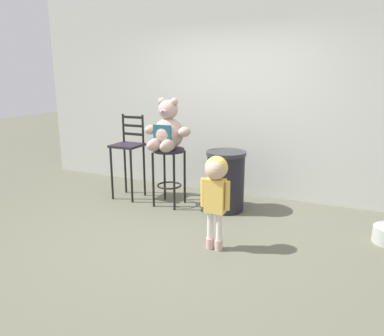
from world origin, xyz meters
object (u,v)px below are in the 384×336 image
teddy_bear (167,131)px  bar_chair_empty (128,151)px  bar_stool_with_teddy (169,164)px  child_walking (216,183)px  trash_bin (226,181)px

teddy_bear → bar_chair_empty: size_ratio=0.56×
bar_stool_with_teddy → teddy_bear: teddy_bear is taller
bar_stool_with_teddy → child_walking: 1.48m
teddy_bear → trash_bin: teddy_bear is taller
child_walking → trash_bin: bearing=-17.2°
bar_stool_with_teddy → teddy_bear: bearing=-90.0°
teddy_bear → trash_bin: bearing=12.3°
child_walking → trash_bin: size_ratio=1.24×
child_walking → bar_chair_empty: bar_chair_empty is taller
teddy_bear → bar_chair_empty: (-0.70, 0.09, -0.34)m
bar_stool_with_teddy → teddy_bear: 0.47m
child_walking → bar_chair_empty: 2.07m
bar_stool_with_teddy → trash_bin: size_ratio=1.00×
teddy_bear → bar_chair_empty: bearing=172.4°
bar_stool_with_teddy → bar_chair_empty: 0.71m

